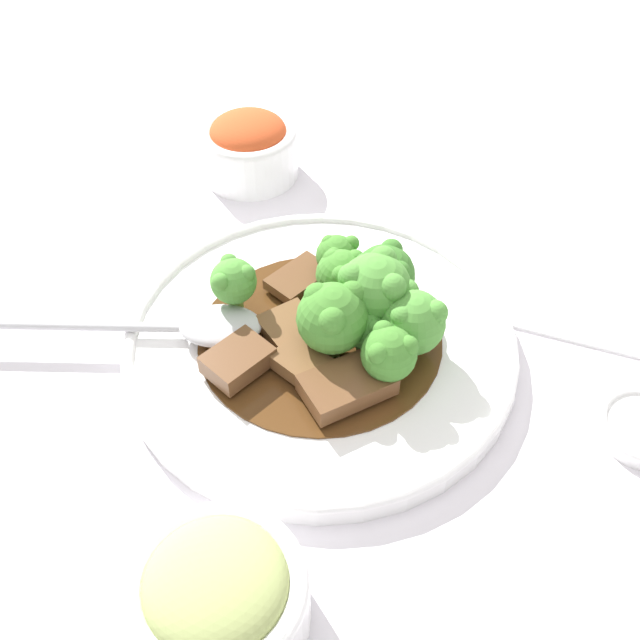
{
  "coord_description": "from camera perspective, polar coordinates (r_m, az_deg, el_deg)",
  "views": [
    {
      "loc": [
        0.08,
        -0.38,
        0.43
      ],
      "look_at": [
        0.0,
        0.0,
        0.03
      ],
      "focal_mm": 42.0,
      "sensor_mm": 36.0,
      "label": 1
    }
  ],
  "objects": [
    {
      "name": "broccoli_floret_4",
      "position": [
        0.59,
        1.53,
        4.94
      ],
      "size": [
        0.03,
        0.03,
        0.04
      ],
      "color": "#7FA84C",
      "rests_on": "main_plate"
    },
    {
      "name": "side_bowl_kimchi",
      "position": [
        0.74,
        -5.42,
        13.04
      ],
      "size": [
        0.09,
        0.09,
        0.06
      ],
      "color": "white",
      "rests_on": "ground_plane"
    },
    {
      "name": "side_bowl_appetizer",
      "position": [
        0.45,
        -7.75,
        -20.11
      ],
      "size": [
        0.1,
        0.1,
        0.06
      ],
      "color": "white",
      "rests_on": "ground_plane"
    },
    {
      "name": "beef_strip_2",
      "position": [
        0.54,
        -6.28,
        -3.06
      ],
      "size": [
        0.05,
        0.06,
        0.02
      ],
      "color": "brown",
      "rests_on": "main_plate"
    },
    {
      "name": "broccoli_floret_2",
      "position": [
        0.54,
        3.39,
        -0.53
      ],
      "size": [
        0.03,
        0.03,
        0.04
      ],
      "color": "#8EB756",
      "rests_on": "main_plate"
    },
    {
      "name": "broccoli_floret_1",
      "position": [
        0.58,
        1.62,
        3.54
      ],
      "size": [
        0.04,
        0.04,
        0.04
      ],
      "color": "#8EB756",
      "rests_on": "main_plate"
    },
    {
      "name": "beef_strip_4",
      "position": [
        0.53,
        2.08,
        -4.95
      ],
      "size": [
        0.07,
        0.07,
        0.02
      ],
      "color": "brown",
      "rests_on": "main_plate"
    },
    {
      "name": "paper_napkin",
      "position": [
        0.65,
        20.56,
        1.17
      ],
      "size": [
        0.15,
        0.12,
        0.01
      ],
      "color": "white",
      "rests_on": "ground_plane"
    },
    {
      "name": "broccoli_floret_5",
      "position": [
        0.58,
        4.93,
        3.55
      ],
      "size": [
        0.05,
        0.05,
        0.05
      ],
      "color": "#8EB756",
      "rests_on": "main_plate"
    },
    {
      "name": "broccoli_floret_8",
      "position": [
        0.55,
        4.19,
        2.39
      ],
      "size": [
        0.06,
        0.06,
        0.06
      ],
      "color": "#8EB756",
      "rests_on": "main_plate"
    },
    {
      "name": "beef_strip_3",
      "position": [
        0.54,
        -1.39,
        -3.61
      ],
      "size": [
        0.06,
        0.05,
        0.01
      ],
      "color": "brown",
      "rests_on": "main_plate"
    },
    {
      "name": "beef_strip_0",
      "position": [
        0.6,
        -1.61,
        3.21
      ],
      "size": [
        0.05,
        0.06,
        0.01
      ],
      "color": "brown",
      "rests_on": "main_plate"
    },
    {
      "name": "broccoli_floret_0",
      "position": [
        0.52,
        5.28,
        -2.52
      ],
      "size": [
        0.04,
        0.04,
        0.05
      ],
      "color": "#7FA84C",
      "rests_on": "main_plate"
    },
    {
      "name": "broccoli_floret_3",
      "position": [
        0.57,
        -6.61,
        3.0
      ],
      "size": [
        0.04,
        0.04,
        0.05
      ],
      "color": "#7FA84C",
      "rests_on": "main_plate"
    },
    {
      "name": "serving_spoon",
      "position": [
        0.57,
        -9.37,
        -0.44
      ],
      "size": [
        0.22,
        0.07,
        0.01
      ],
      "color": "#B7B7BC",
      "rests_on": "main_plate"
    },
    {
      "name": "ground_plane",
      "position": [
        0.58,
        0.0,
        -2.33
      ],
      "size": [
        4.0,
        4.0,
        0.0
      ],
      "primitive_type": "plane",
      "color": "silver"
    },
    {
      "name": "broccoli_floret_6",
      "position": [
        0.54,
        7.13,
        0.26
      ],
      "size": [
        0.05,
        0.05,
        0.05
      ],
      "color": "#7FA84C",
      "rests_on": "main_plate"
    },
    {
      "name": "broccoli_floret_7",
      "position": [
        0.53,
        0.95,
        0.22
      ],
      "size": [
        0.05,
        0.05,
        0.06
      ],
      "color": "#8EB756",
      "rests_on": "main_plate"
    },
    {
      "name": "beef_strip_1",
      "position": [
        0.56,
        -2.14,
        -0.77
      ],
      "size": [
        0.06,
        0.06,
        0.01
      ],
      "color": "brown",
      "rests_on": "main_plate"
    },
    {
      "name": "main_plate",
      "position": [
        0.57,
        0.0,
        -1.66
      ],
      "size": [
        0.3,
        0.3,
        0.02
      ],
      "color": "white",
      "rests_on": "ground_plane"
    }
  ]
}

